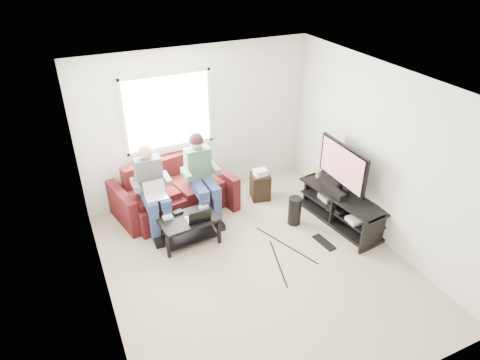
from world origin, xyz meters
name	(u,v)px	position (x,y,z in m)	size (l,w,h in m)	color
floor	(256,265)	(0.00, 0.00, 0.00)	(4.50, 4.50, 0.00)	tan
ceiling	(261,87)	(0.00, 0.00, 2.60)	(4.50, 4.50, 0.00)	white
wall_back	(198,124)	(0.00, 2.25, 1.30)	(4.50, 4.50, 0.00)	silver
wall_front	(377,310)	(0.00, -2.25, 1.30)	(4.50, 4.50, 0.00)	silver
wall_left	(96,226)	(-2.00, 0.00, 1.30)	(4.50, 4.50, 0.00)	silver
wall_right	(382,156)	(2.00, 0.00, 1.30)	(4.50, 4.50, 0.00)	silver
window	(168,112)	(-0.50, 2.23, 1.60)	(1.48, 0.04, 1.28)	white
sofa	(173,194)	(-0.64, 1.82, 0.32)	(2.03, 1.18, 0.87)	#461115
person_left	(152,186)	(-1.04, 1.49, 0.75)	(0.40, 0.70, 1.36)	navy
person_right	(201,172)	(-0.24, 1.51, 0.81)	(0.40, 0.71, 1.40)	navy
laptop_silver	(156,194)	(-1.04, 1.29, 0.73)	(0.32, 0.22, 0.24)	silver
coffee_table	(189,224)	(-0.68, 0.91, 0.31)	(0.90, 0.60, 0.43)	black
laptop_black	(197,212)	(-0.56, 0.83, 0.55)	(0.34, 0.24, 0.24)	black
controller_a	(168,217)	(-0.96, 1.03, 0.45)	(0.14, 0.09, 0.04)	silver
controller_b	(178,212)	(-0.78, 1.09, 0.45)	(0.14, 0.09, 0.04)	black
controller_c	(204,207)	(-0.38, 1.06, 0.45)	(0.14, 0.09, 0.04)	gray
tv_stand	(341,210)	(1.70, 0.37, 0.23)	(0.68, 1.62, 0.52)	black
tv	(343,166)	(1.70, 0.47, 0.98)	(0.12, 1.10, 0.81)	black
soundbar	(333,191)	(1.58, 0.47, 0.57)	(0.12, 0.50, 0.10)	black
drink_cup	(318,174)	(1.65, 1.00, 0.58)	(0.08, 0.08, 0.12)	#A67947
console_white	(357,219)	(1.70, -0.03, 0.30)	(0.30, 0.22, 0.06)	silver
console_grey	(330,196)	(1.70, 0.67, 0.31)	(0.34, 0.26, 0.08)	gray
console_black	(343,207)	(1.70, 0.32, 0.31)	(0.38, 0.30, 0.07)	black
subwoofer	(295,211)	(1.00, 0.64, 0.24)	(0.21, 0.21, 0.47)	black
keyboard_floor	(324,242)	(1.16, 0.01, 0.01)	(0.14, 0.41, 0.02)	black
end_table	(260,185)	(0.85, 1.55, 0.26)	(0.32, 0.32, 0.57)	black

